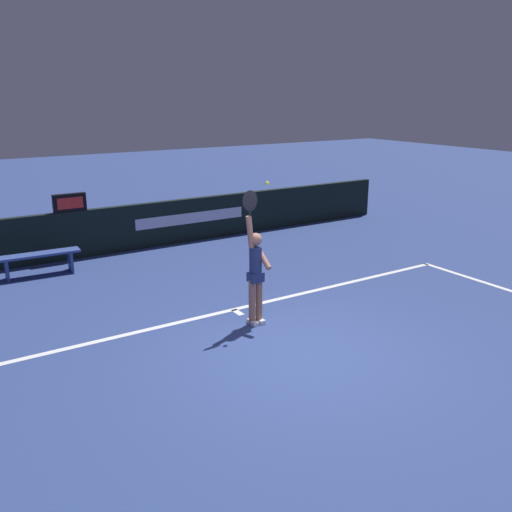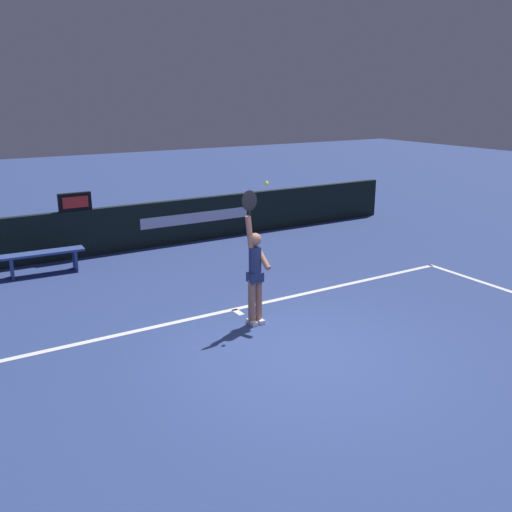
% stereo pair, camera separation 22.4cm
% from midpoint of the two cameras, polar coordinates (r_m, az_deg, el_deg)
% --- Properties ---
extents(ground_plane, '(60.00, 60.00, 0.00)m').
position_cam_midpoint_polar(ground_plane, '(8.50, 4.10, -9.99)').
color(ground_plane, navy).
extents(court_lines, '(10.45, 6.05, 0.00)m').
position_cam_midpoint_polar(court_lines, '(7.91, 7.87, -12.25)').
color(court_lines, white).
rests_on(court_lines, ground).
extents(back_wall, '(15.61, 0.18, 1.14)m').
position_cam_midpoint_polar(back_wall, '(14.18, -12.76, 2.95)').
color(back_wall, black).
rests_on(back_wall, ground).
extents(speed_display, '(0.75, 0.14, 0.42)m').
position_cam_midpoint_polar(speed_display, '(13.59, -19.14, 5.23)').
color(speed_display, black).
rests_on(speed_display, back_wall).
extents(tennis_player, '(0.41, 0.44, 2.31)m').
position_cam_midpoint_polar(tennis_player, '(9.19, -0.76, -1.50)').
color(tennis_player, '#A8705B').
rests_on(tennis_player, ground).
extents(tennis_ball, '(0.07, 0.07, 0.07)m').
position_cam_midpoint_polar(tennis_ball, '(8.96, 0.42, 7.53)').
color(tennis_ball, '#CEDE36').
extents(courtside_bench_near, '(1.73, 0.44, 0.49)m').
position_cam_midpoint_polar(courtside_bench_near, '(12.76, -21.99, -0.22)').
color(courtside_bench_near, '#354C94').
rests_on(courtside_bench_near, ground).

